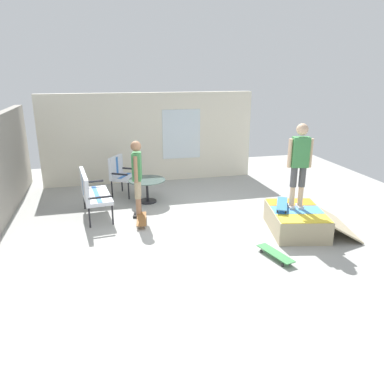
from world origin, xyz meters
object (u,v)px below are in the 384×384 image
(person_skater, at_px, (300,160))
(skateboard_on_ramp, at_px, (282,204))
(skate_ramp, at_px, (297,220))
(skateboard_by_bench, at_px, (142,219))
(patio_table, at_px, (147,186))
(skateboard_spare, at_px, (275,254))
(person_watching, at_px, (137,173))
(patio_bench, at_px, (91,191))
(patio_chair_near_house, at_px, (120,172))

(person_skater, relative_size, skateboard_on_ramp, 2.11)
(skate_ramp, relative_size, skateboard_by_bench, 2.27)
(patio_table, height_order, skateboard_spare, patio_table)
(person_watching, distance_m, skateboard_on_ramp, 3.11)
(skateboard_spare, bearing_deg, patio_table, 27.64)
(patio_bench, bearing_deg, skate_ramp, -113.35)
(patio_table, distance_m, skateboard_spare, 3.87)
(patio_bench, height_order, skateboard_spare, patio_bench)
(skate_ramp, xyz_separation_m, skateboard_on_ramp, (0.16, 0.28, 0.32))
(skate_ramp, relative_size, skateboard_on_ramp, 2.31)
(patio_table, distance_m, person_watching, 1.12)
(skateboard_on_ramp, bearing_deg, skateboard_by_bench, 70.11)
(patio_chair_near_house, relative_size, person_watching, 0.60)
(patio_table, distance_m, person_skater, 3.73)
(skateboard_by_bench, bearing_deg, person_watching, 2.25)
(skateboard_by_bench, bearing_deg, patio_bench, 59.90)
(skateboard_on_ramp, bearing_deg, patio_table, 46.78)
(skateboard_on_ramp, bearing_deg, person_skater, -100.92)
(patio_bench, distance_m, skateboard_spare, 4.14)
(patio_bench, xyz_separation_m, skateboard_by_bench, (-0.59, -1.01, -0.53))
(skateboard_by_bench, xyz_separation_m, skateboard_spare, (-2.11, -2.08, 0.00))
(patio_bench, height_order, skateboard_on_ramp, patio_bench)
(patio_chair_near_house, relative_size, skateboard_spare, 1.24)
(patio_bench, height_order, person_skater, person_skater)
(patio_bench, bearing_deg, person_skater, -112.06)
(skate_ramp, height_order, skateboard_on_ramp, skateboard_on_ramp)
(patio_chair_near_house, bearing_deg, skateboard_by_bench, -171.48)
(skateboard_by_bench, bearing_deg, person_skater, -109.11)
(skateboard_spare, bearing_deg, patio_chair_near_house, 29.93)
(patio_chair_near_house, bearing_deg, patio_bench, 153.80)
(patio_table, height_order, skateboard_by_bench, patio_table)
(patio_table, height_order, person_watching, person_watching)
(skateboard_on_ramp, bearing_deg, patio_bench, 67.18)
(person_watching, xyz_separation_m, skateboard_spare, (-2.51, -2.10, -0.90))
(patio_chair_near_house, bearing_deg, person_skater, -132.86)
(patio_chair_near_house, height_order, patio_table, patio_chair_near_house)
(skateboard_by_bench, xyz_separation_m, skateboard_on_ramp, (-0.99, -2.73, 0.46))
(person_watching, relative_size, skateboard_by_bench, 2.07)
(patio_chair_near_house, xyz_separation_m, patio_table, (-0.72, -0.59, -0.21))
(patio_bench, xyz_separation_m, patio_table, (0.72, -1.30, -0.21))
(skateboard_by_bench, bearing_deg, skateboard_spare, -135.48)
(patio_chair_near_house, relative_size, person_skater, 0.60)
(skate_ramp, bearing_deg, skateboard_spare, 136.01)
(patio_table, xyz_separation_m, skateboard_spare, (-3.42, -1.79, -0.32))
(person_skater, bearing_deg, patio_chair_near_house, 47.14)
(skateboard_by_bench, bearing_deg, skateboard_on_ramp, -109.89)
(skate_ramp, bearing_deg, skateboard_by_bench, 69.09)
(person_watching, relative_size, skateboard_spare, 2.05)
(patio_bench, bearing_deg, skateboard_by_bench, -120.10)
(skateboard_on_ramp, bearing_deg, patio_chair_near_house, 45.19)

